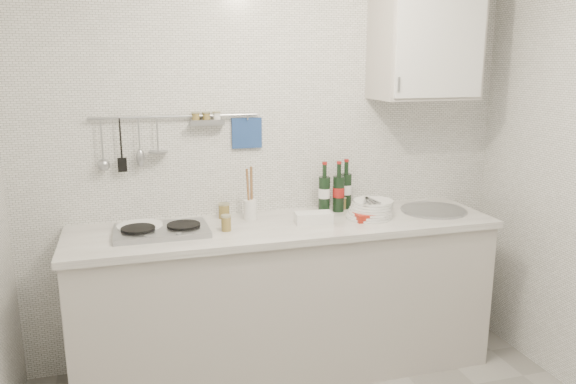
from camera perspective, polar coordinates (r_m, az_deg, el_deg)
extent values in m
cube|color=silver|center=(3.43, -1.59, 3.48)|extent=(3.00, 0.02, 2.50)
cube|color=#B3ABA5|center=(3.39, -0.19, -11.01)|extent=(2.40, 0.60, 0.88)
cube|color=silver|center=(3.22, -0.19, -3.53)|extent=(2.44, 0.64, 0.04)
cube|color=black|center=(3.58, -0.27, -16.59)|extent=(2.34, 0.52, 0.10)
cube|color=#93969B|center=(3.10, -12.74, -3.87)|extent=(0.50, 0.32, 0.03)
cylinder|color=black|center=(3.09, -14.99, -3.62)|extent=(0.18, 0.18, 0.01)
cylinder|color=black|center=(3.10, -10.55, -3.33)|extent=(0.18, 0.18, 0.01)
cylinder|color=#93969B|center=(3.59, 14.56, -1.80)|extent=(0.40, 0.40, 0.02)
cylinder|color=#93969B|center=(3.60, 14.51, -2.66)|extent=(0.34, 0.34, 0.10)
cylinder|color=#93969B|center=(3.26, -11.38, 7.52)|extent=(0.95, 0.02, 0.02)
cube|color=navy|center=(3.35, -4.20, 5.99)|extent=(0.18, 0.02, 0.18)
cube|color=#B3ABA5|center=(3.56, 13.76, 14.80)|extent=(0.60, 0.35, 0.70)
cube|color=white|center=(3.40, 15.32, 14.80)|extent=(0.56, 0.01, 0.66)
cylinder|color=#93969B|center=(3.26, 11.19, 10.70)|extent=(0.01, 0.01, 0.08)
cylinder|color=#45589D|center=(3.17, -14.98, -3.80)|extent=(0.26, 0.26, 0.01)
cylinder|color=#45589D|center=(3.17, -14.89, -3.56)|extent=(0.25, 0.25, 0.01)
cylinder|color=#45589D|center=(3.17, -14.81, -3.33)|extent=(0.25, 0.25, 0.01)
cylinder|color=white|center=(3.37, 8.19, -2.47)|extent=(0.27, 0.27, 0.01)
cylinder|color=white|center=(3.37, 8.27, -2.21)|extent=(0.27, 0.27, 0.01)
cylinder|color=white|center=(3.37, 8.35, -1.96)|extent=(0.26, 0.26, 0.01)
cylinder|color=white|center=(3.37, 8.43, -1.70)|extent=(0.26, 0.26, 0.01)
cylinder|color=white|center=(3.38, 8.51, -1.44)|extent=(0.25, 0.25, 0.01)
cylinder|color=white|center=(3.38, 8.58, -1.18)|extent=(0.24, 0.24, 0.01)
cylinder|color=white|center=(3.38, 8.66, -0.93)|extent=(0.24, 0.24, 0.01)
cube|color=white|center=(3.22, 2.61, -2.63)|extent=(0.22, 0.13, 0.06)
cube|color=red|center=(3.29, 7.73, -2.55)|extent=(0.11, 0.11, 0.04)
cylinder|color=white|center=(3.29, -3.87, -1.80)|extent=(0.08, 0.08, 0.12)
cylinder|color=brown|center=(3.26, -3.74, 0.67)|extent=(0.03, 0.06, 0.23)
cylinder|color=brown|center=(3.27, -4.10, 0.52)|extent=(0.02, 0.04, 0.21)
cylinder|color=olive|center=(3.33, -6.51, -1.99)|extent=(0.06, 0.06, 0.08)
cylinder|color=tan|center=(3.32, -6.53, -1.24)|extent=(0.07, 0.07, 0.01)
cylinder|color=olive|center=(3.54, 5.51, -1.16)|extent=(0.06, 0.06, 0.07)
cylinder|color=tan|center=(3.53, 5.52, -0.53)|extent=(0.06, 0.06, 0.01)
cylinder|color=olive|center=(3.44, 8.51, -1.70)|extent=(0.06, 0.06, 0.06)
cylinder|color=tan|center=(3.43, 8.53, -1.10)|extent=(0.06, 0.06, 0.01)
cylinder|color=olive|center=(3.09, -6.30, -3.23)|extent=(0.05, 0.05, 0.08)
cylinder|color=tan|center=(3.08, -6.32, -2.44)|extent=(0.06, 0.06, 0.01)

